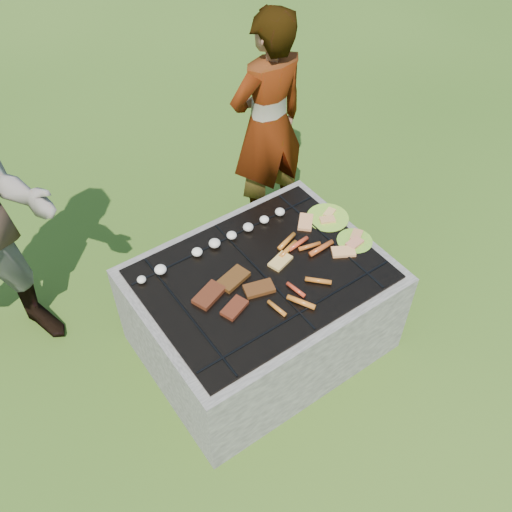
{
  "coord_description": "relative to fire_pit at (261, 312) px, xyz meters",
  "views": [
    {
      "loc": [
        -1.17,
        -1.6,
        2.83
      ],
      "look_at": [
        0.0,
        0.05,
        0.7
      ],
      "focal_mm": 40.0,
      "sensor_mm": 36.0,
      "label": 1
    }
  ],
  "objects": [
    {
      "name": "bread_on_grate",
      "position": [
        0.33,
        0.02,
        0.34
      ],
      "size": [
        0.46,
        0.44,
        0.02
      ],
      "color": "#E6CF75",
      "rests_on": "fire_pit"
    },
    {
      "name": "cook",
      "position": [
        0.69,
        0.9,
        0.48
      ],
      "size": [
        0.56,
        0.37,
        1.53
      ],
      "primitive_type": "imported",
      "rotation": [
        0.0,
        0.0,
        3.15
      ],
      "color": "gray",
      "rests_on": "ground"
    },
    {
      "name": "pork_slabs",
      "position": [
        -0.2,
        -0.02,
        0.34
      ],
      "size": [
        0.41,
        0.29,
        0.02
      ],
      "color": "maroon",
      "rests_on": "fire_pit"
    },
    {
      "name": "sausages",
      "position": [
        0.2,
        -0.08,
        0.34
      ],
      "size": [
        0.54,
        0.49,
        0.03
      ],
      "color": "orange",
      "rests_on": "fire_pit"
    },
    {
      "name": "mushrooms",
      "position": [
        -0.06,
        0.31,
        0.35
      ],
      "size": [
        0.94,
        0.06,
        0.05
      ],
      "color": "silver",
      "rests_on": "fire_pit"
    },
    {
      "name": "plate_far",
      "position": [
        0.56,
        0.13,
        0.33
      ],
      "size": [
        0.27,
        0.27,
        0.03
      ],
      "color": "#A7CA30",
      "rests_on": "fire_pit"
    },
    {
      "name": "plate_near",
      "position": [
        0.56,
        -0.1,
        0.33
      ],
      "size": [
        0.25,
        0.25,
        0.03
      ],
      "color": "#A7CF31",
      "rests_on": "fire_pit"
    },
    {
      "name": "lawn",
      "position": [
        0.0,
        0.0,
        -0.28
      ],
      "size": [
        60.0,
        60.0,
        0.0
      ],
      "primitive_type": "plane",
      "color": "#264B12",
      "rests_on": "ground"
    },
    {
      "name": "fire_pit",
      "position": [
        0.0,
        0.0,
        0.0
      ],
      "size": [
        1.3,
        1.0,
        0.62
      ],
      "color": "gray",
      "rests_on": "ground"
    }
  ]
}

